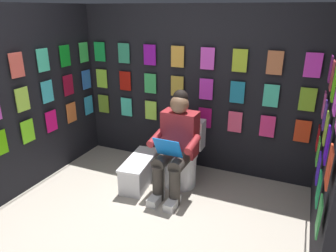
# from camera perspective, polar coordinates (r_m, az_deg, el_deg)

# --- Properties ---
(ground_plane) EXTENTS (30.00, 30.00, 0.00)m
(ground_plane) POSITION_cam_1_polar(r_m,az_deg,el_deg) (3.03, -8.90, -21.67)
(ground_plane) COLOR #B2A899
(display_wall_back) EXTENTS (3.19, 0.14, 2.08)m
(display_wall_back) POSITION_cam_1_polar(r_m,az_deg,el_deg) (4.07, 4.64, 6.57)
(display_wall_back) COLOR black
(display_wall_back) RESTS_ON ground
(display_wall_left) EXTENTS (0.14, 1.84, 2.08)m
(display_wall_left) POSITION_cam_1_polar(r_m,az_deg,el_deg) (2.95, 28.15, -1.42)
(display_wall_left) COLOR black
(display_wall_left) RESTS_ON ground
(display_wall_right) EXTENTS (0.14, 1.84, 2.08)m
(display_wall_right) POSITION_cam_1_polar(r_m,az_deg,el_deg) (4.11, -21.78, 5.29)
(display_wall_right) COLOR black
(display_wall_right) RESTS_ON ground
(toilet) EXTENTS (0.41, 0.56, 0.77)m
(toilet) POSITION_cam_1_polar(r_m,az_deg,el_deg) (3.83, 2.73, -5.74)
(toilet) COLOR white
(toilet) RESTS_ON ground
(person_reading) EXTENTS (0.53, 0.68, 1.19)m
(person_reading) POSITION_cam_1_polar(r_m,az_deg,el_deg) (3.52, 1.44, -3.25)
(person_reading) COLOR maroon
(person_reading) RESTS_ON ground
(comic_longbox_near) EXTENTS (0.36, 0.74, 0.33)m
(comic_longbox_near) POSITION_cam_1_polar(r_m,az_deg,el_deg) (3.88, -5.13, -8.08)
(comic_longbox_near) COLOR silver
(comic_longbox_near) RESTS_ON ground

